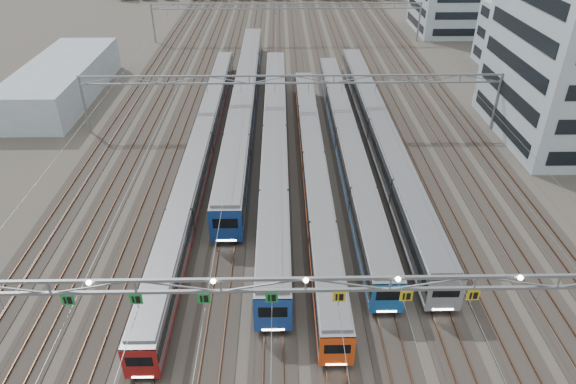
{
  "coord_description": "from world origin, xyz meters",
  "views": [
    {
      "loc": [
        -1.59,
        -25.47,
        30.19
      ],
      "look_at": [
        -0.85,
        17.78,
        3.5
      ],
      "focal_mm": 32.0,
      "sensor_mm": 36.0,
      "label": 1
    }
  ],
  "objects_px": {
    "train_a": "(202,144)",
    "train_b": "(245,98)",
    "train_f": "(379,131)",
    "gantry_far": "(287,11)",
    "train_e": "(346,139)",
    "train_c": "(275,138)",
    "gantry_near": "(305,288)",
    "west_shed": "(62,81)",
    "train_d": "(314,163)",
    "depot_bldg_mid": "(530,40)",
    "gantry_mid": "(292,86)"
  },
  "relations": [
    {
      "from": "train_e",
      "to": "gantry_near",
      "type": "relative_size",
      "value": 1.02
    },
    {
      "from": "train_b",
      "to": "depot_bldg_mid",
      "type": "relative_size",
      "value": 4.1
    },
    {
      "from": "train_f",
      "to": "gantry_far",
      "type": "relative_size",
      "value": 1.09
    },
    {
      "from": "train_a",
      "to": "train_f",
      "type": "relative_size",
      "value": 1.11
    },
    {
      "from": "train_a",
      "to": "train_f",
      "type": "distance_m",
      "value": 22.67
    },
    {
      "from": "gantry_near",
      "to": "train_f",
      "type": "bearing_deg",
      "value": 72.08
    },
    {
      "from": "train_a",
      "to": "train_c",
      "type": "relative_size",
      "value": 1.1
    },
    {
      "from": "train_b",
      "to": "west_shed",
      "type": "relative_size",
      "value": 2.19
    },
    {
      "from": "train_a",
      "to": "gantry_far",
      "type": "relative_size",
      "value": 1.21
    },
    {
      "from": "gantry_mid",
      "to": "west_shed",
      "type": "distance_m",
      "value": 38.44
    },
    {
      "from": "train_a",
      "to": "train_d",
      "type": "height_order",
      "value": "train_d"
    },
    {
      "from": "train_d",
      "to": "gantry_near",
      "type": "relative_size",
      "value": 0.99
    },
    {
      "from": "train_b",
      "to": "gantry_far",
      "type": "relative_size",
      "value": 1.16
    },
    {
      "from": "train_e",
      "to": "depot_bldg_mid",
      "type": "height_order",
      "value": "depot_bldg_mid"
    },
    {
      "from": "train_e",
      "to": "train_f",
      "type": "height_order",
      "value": "train_f"
    },
    {
      "from": "train_c",
      "to": "depot_bldg_mid",
      "type": "bearing_deg",
      "value": 35.66
    },
    {
      "from": "gantry_near",
      "to": "train_c",
      "type": "bearing_deg",
      "value": 93.81
    },
    {
      "from": "train_b",
      "to": "train_c",
      "type": "xyz_separation_m",
      "value": [
        4.5,
        -13.27,
        -0.14
      ]
    },
    {
      "from": "train_a",
      "to": "gantry_far",
      "type": "bearing_deg",
      "value": 78.0
    },
    {
      "from": "train_d",
      "to": "depot_bldg_mid",
      "type": "bearing_deg",
      "value": 43.59
    },
    {
      "from": "train_d",
      "to": "gantry_far",
      "type": "xyz_separation_m",
      "value": [
        -2.25,
        58.34,
        4.49
      ]
    },
    {
      "from": "train_a",
      "to": "gantry_far",
      "type": "distance_m",
      "value": 54.31
    },
    {
      "from": "gantry_near",
      "to": "train_a",
      "type": "bearing_deg",
      "value": 109.2
    },
    {
      "from": "train_e",
      "to": "west_shed",
      "type": "relative_size",
      "value": 1.91
    },
    {
      "from": "gantry_far",
      "to": "train_c",
      "type": "bearing_deg",
      "value": -92.48
    },
    {
      "from": "train_c",
      "to": "train_a",
      "type": "bearing_deg",
      "value": -174.32
    },
    {
      "from": "train_d",
      "to": "west_shed",
      "type": "distance_m",
      "value": 46.48
    },
    {
      "from": "train_c",
      "to": "train_e",
      "type": "bearing_deg",
      "value": -1.75
    },
    {
      "from": "train_e",
      "to": "gantry_mid",
      "type": "distance_m",
      "value": 10.88
    },
    {
      "from": "train_a",
      "to": "train_b",
      "type": "height_order",
      "value": "train_b"
    },
    {
      "from": "train_a",
      "to": "gantry_near",
      "type": "relative_size",
      "value": 1.21
    },
    {
      "from": "train_e",
      "to": "gantry_mid",
      "type": "xyz_separation_m",
      "value": [
        -6.75,
        7.33,
        4.37
      ]
    },
    {
      "from": "gantry_mid",
      "to": "train_b",
      "type": "bearing_deg",
      "value": 137.34
    },
    {
      "from": "train_f",
      "to": "gantry_far",
      "type": "xyz_separation_m",
      "value": [
        -11.25,
        50.18,
        4.24
      ]
    },
    {
      "from": "depot_bldg_mid",
      "to": "train_c",
      "type": "bearing_deg",
      "value": -144.34
    },
    {
      "from": "train_c",
      "to": "train_f",
      "type": "bearing_deg",
      "value": 7.91
    },
    {
      "from": "train_c",
      "to": "gantry_near",
      "type": "relative_size",
      "value": 1.09
    },
    {
      "from": "gantry_near",
      "to": "west_shed",
      "type": "bearing_deg",
      "value": 123.95
    },
    {
      "from": "train_a",
      "to": "train_b",
      "type": "distance_m",
      "value": 14.87
    },
    {
      "from": "train_c",
      "to": "gantry_far",
      "type": "height_order",
      "value": "gantry_far"
    },
    {
      "from": "train_a",
      "to": "depot_bldg_mid",
      "type": "height_order",
      "value": "depot_bldg_mid"
    },
    {
      "from": "train_e",
      "to": "train_f",
      "type": "bearing_deg",
      "value": 25.53
    },
    {
      "from": "train_a",
      "to": "train_f",
      "type": "bearing_deg",
      "value": 7.02
    },
    {
      "from": "depot_bldg_mid",
      "to": "train_e",
      "type": "bearing_deg",
      "value": -137.88
    },
    {
      "from": "gantry_mid",
      "to": "gantry_far",
      "type": "height_order",
      "value": "same"
    },
    {
      "from": "train_e",
      "to": "gantry_far",
      "type": "distance_m",
      "value": 52.94
    },
    {
      "from": "gantry_mid",
      "to": "west_shed",
      "type": "height_order",
      "value": "gantry_mid"
    },
    {
      "from": "west_shed",
      "to": "depot_bldg_mid",
      "type": "bearing_deg",
      "value": 8.75
    },
    {
      "from": "train_b",
      "to": "train_e",
      "type": "distance_m",
      "value": 19.13
    },
    {
      "from": "train_e",
      "to": "train_b",
      "type": "bearing_deg",
      "value": 134.9
    }
  ]
}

